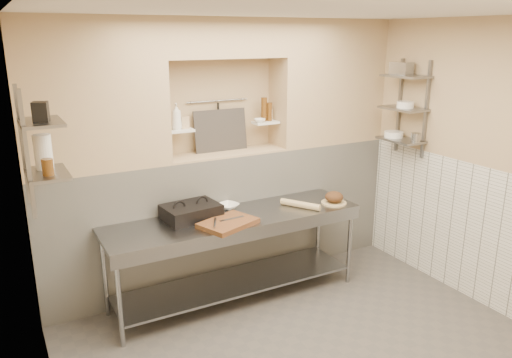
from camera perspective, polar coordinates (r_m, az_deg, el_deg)
ceiling at (r=3.71m, az=8.26°, el=19.39°), size 4.00×3.90×0.10m
wall_left at (r=3.23m, az=-23.95°, el=-7.75°), size 0.10×3.90×2.80m
wall_right at (r=5.33m, az=25.61°, el=1.20°), size 0.10×3.90×2.80m
wall_back at (r=5.58m, az=-4.66°, el=3.38°), size 4.00×0.10×2.80m
backwall_lower at (r=5.56m, az=-3.45°, el=-4.17°), size 4.00×0.40×1.40m
alcove_sill at (r=5.36m, az=-3.57°, el=2.97°), size 1.30×0.40×0.02m
backwall_pillar_left at (r=4.84m, az=-18.27°, el=9.07°), size 1.35×0.40×1.40m
backwall_pillar_right at (r=5.92m, az=8.22°, el=10.87°), size 1.35×0.40×1.40m
backwall_header at (r=5.21m, az=-3.81°, el=15.80°), size 1.30×0.40×0.40m
wainscot_left at (r=3.56m, az=-21.60°, el=-17.99°), size 0.02×3.90×1.40m
wainscot_right at (r=5.49m, az=24.35°, el=-5.95°), size 0.02×3.90×1.40m
alcove_shelf_left at (r=5.11m, az=-8.74°, el=5.49°), size 0.28×0.16×0.02m
alcove_shelf_right at (r=5.52m, az=1.11°, el=6.47°), size 0.28×0.16×0.02m
utensil_rail at (r=5.41m, az=-4.45°, el=8.90°), size 0.70×0.02×0.02m
hanging_steel at (r=5.42m, az=-4.32°, el=7.10°), size 0.02×0.02×0.30m
splash_panel at (r=5.40m, az=-4.07°, el=5.56°), size 0.60×0.08×0.45m
shelf_rail_left_a at (r=4.32m, az=-25.13°, el=3.52°), size 0.03×0.03×0.95m
shelf_rail_left_b at (r=3.93m, az=-24.70°, el=2.44°), size 0.03×0.03×0.95m
wall_shelf_left_lower at (r=4.18m, az=-22.76°, el=0.58°), size 0.30×0.50×0.02m
wall_shelf_left_upper at (r=4.10m, az=-23.37°, el=5.98°), size 0.30×0.50×0.03m
shelf_rail_right_a at (r=5.99m, az=16.06°, el=8.07°), size 0.03×0.03×1.05m
shelf_rail_right_b at (r=5.71m, az=18.86°, el=7.46°), size 0.03×0.03×1.05m
wall_shelf_right_lower at (r=5.81m, az=16.20°, el=4.32°), size 0.30×0.50×0.02m
wall_shelf_right_mid at (r=5.75m, az=16.48°, el=7.72°), size 0.30×0.50×0.02m
wall_shelf_right_upper at (r=5.72m, az=16.76°, el=11.19°), size 0.30×0.50×0.03m
prep_table at (r=5.04m, az=-2.38°, el=-7.07°), size 2.60×0.70×0.90m
panini_press at (r=4.91m, az=-7.43°, el=-3.74°), size 0.56×0.44×0.14m
cutting_board at (r=4.72m, az=-3.21°, el=-5.06°), size 0.61×0.52×0.05m
knife_blade at (r=4.76m, az=-2.76°, el=-4.55°), size 0.26×0.05×0.01m
tongs at (r=4.65m, az=-4.72°, el=-5.02°), size 0.12×0.22×0.02m
mixing_bowl at (r=5.17m, az=-3.20°, el=-3.11°), size 0.27×0.27×0.05m
rolling_pin at (r=5.21m, az=5.09°, el=-2.92°), size 0.29×0.41×0.07m
bread_board at (r=5.38m, az=8.89°, el=-2.70°), size 0.27×0.27×0.02m
bread_loaf at (r=5.36m, az=8.92°, el=-2.03°), size 0.19×0.19×0.12m
bottle_soap at (r=5.08m, az=-9.08°, el=7.07°), size 0.13×0.13×0.26m
jar_alcove at (r=5.16m, az=-8.19°, el=6.42°), size 0.08×0.08×0.12m
bowl_alcove at (r=5.46m, az=0.44°, el=6.70°), size 0.17×0.17×0.04m
condiment_a at (r=5.54m, az=1.55°, el=7.69°), size 0.06×0.06×0.20m
condiment_b at (r=5.54m, az=0.92°, el=7.98°), size 0.06×0.06×0.26m
condiment_c at (r=5.57m, az=1.50°, el=7.34°), size 0.07×0.07×0.12m
jug_left at (r=4.25m, az=-23.15°, el=2.87°), size 0.14×0.14×0.27m
jar_left at (r=4.05m, az=-22.71°, el=1.26°), size 0.08×0.08×0.13m
box_left_upper at (r=4.01m, az=-23.40°, el=7.05°), size 0.13×0.13×0.15m
bowl_right at (r=5.88m, az=15.47°, el=4.95°), size 0.21×0.21×0.06m
canister_right at (r=5.65m, az=17.79°, el=4.52°), size 0.10×0.10×0.10m
bowl_right_mid at (r=5.73m, az=16.70°, el=8.14°), size 0.18×0.18×0.07m
basket_right at (r=5.76m, az=16.29°, el=12.05°), size 0.21×0.24×0.13m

